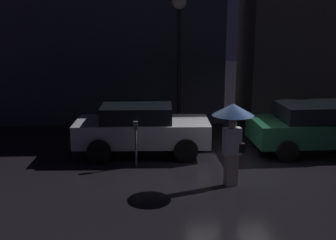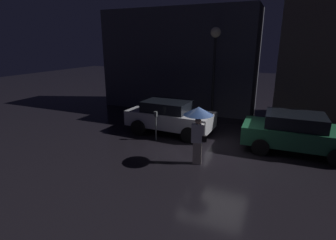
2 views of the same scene
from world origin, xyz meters
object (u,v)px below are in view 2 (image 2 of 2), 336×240
Objects in this scene: pedestrian_with_umbrella at (198,120)px; parking_meter at (156,123)px; parked_car_silver at (169,116)px; parked_car_green at (297,132)px; street_lamp_near at (215,52)px.

parking_meter is (-2.34, 1.51, -0.80)m from pedestrian_with_umbrella.
pedestrian_with_umbrella reaches higher than parked_car_silver.
parked_car_green is 5.61m from parking_meter.
parked_car_green is 5.61m from street_lamp_near.
parked_car_silver is 0.84× the size of street_lamp_near.
parked_car_silver is at bearing -117.29° from street_lamp_near.
parked_car_green is at bearing 1.36° from parked_car_silver.
parked_car_silver is 0.99× the size of parked_car_green.
parked_car_green is at bearing -155.68° from pedestrian_with_umbrella.
street_lamp_near is (-0.85, 5.27, 2.03)m from pedestrian_with_umbrella.
pedestrian_with_umbrella is at bearing -142.23° from parked_car_green.
pedestrian_with_umbrella reaches higher than parked_car_green.
parking_meter is (-0.14, -1.15, -0.01)m from parked_car_silver.
parked_car_silver is 5.37m from parked_car_green.
parking_meter is at bearing -111.62° from street_lamp_near.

